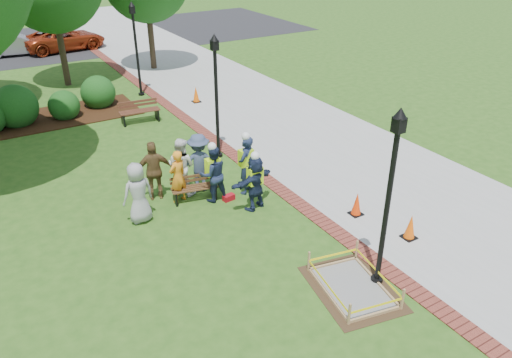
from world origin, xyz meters
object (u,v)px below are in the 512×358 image
bench_near (195,193)px  hivis_worker_c (213,172)px  wet_concrete_pad (353,281)px  hivis_worker_a (255,181)px  cone_front (410,227)px  hivis_worker_b (246,163)px  lamp_near (390,188)px

bench_near → hivis_worker_c: size_ratio=0.76×
wet_concrete_pad → hivis_worker_a: size_ratio=1.44×
wet_concrete_pad → bench_near: size_ratio=1.80×
hivis_worker_a → bench_near: bearing=134.7°
wet_concrete_pad → cone_front: cone_front is taller
hivis_worker_b → hivis_worker_c: 1.07m
cone_front → hivis_worker_a: (-2.66, 3.44, 0.55)m
cone_front → lamp_near: lamp_near is taller
bench_near → hivis_worker_a: (1.30, -1.32, 0.66)m
bench_near → cone_front: bench_near is taller
hivis_worker_a → cone_front: bearing=-52.3°
bench_near → lamp_near: (2.02, -5.62, 2.24)m
hivis_worker_a → hivis_worker_b: size_ratio=0.91×
bench_near → lamp_near: bearing=-70.2°
wet_concrete_pad → hivis_worker_c: size_ratio=1.37×
wet_concrete_pad → lamp_near: size_ratio=0.60×
lamp_near → bench_near: bearing=109.8°
cone_front → bench_near: bearing=129.8°
bench_near → hivis_worker_c: (0.49, -0.30, 0.69)m
hivis_worker_b → wet_concrete_pad: bearing=-92.3°
wet_concrete_pad → hivis_worker_c: hivis_worker_c is taller
cone_front → hivis_worker_a: 4.39m
wet_concrete_pad → lamp_near: 2.35m
wet_concrete_pad → bench_near: bearing=103.7°
hivis_worker_b → hivis_worker_c: hivis_worker_b is taller
cone_front → hivis_worker_a: hivis_worker_a is taller
bench_near → hivis_worker_b: (1.55, -0.37, 0.74)m
wet_concrete_pad → cone_front: bearing=16.7°
wet_concrete_pad → cone_front: size_ratio=3.62×
cone_front → hivis_worker_a: size_ratio=0.40×
bench_near → hivis_worker_b: bearing=-13.3°
hivis_worker_b → cone_front: bearing=-61.2°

